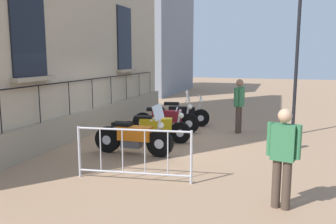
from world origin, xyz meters
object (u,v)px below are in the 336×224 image
object	(u,v)px
motorcycle_yellow	(155,128)
lamppost	(298,46)
bollard	(283,132)
crowd_barrier	(134,153)
pedestrian_standing	(283,153)
motorcycle_maroon	(166,119)
motorcycle_orange	(134,137)
pedestrian_walking	(239,103)
motorcycle_black	(181,115)

from	to	relation	value
motorcycle_yellow	lamppost	distance (m)	4.97
motorcycle_yellow	bollard	xyz separation A→B (m)	(3.44, 0.13, 0.11)
crowd_barrier	pedestrian_standing	size ratio (longest dim) A/B	1.41
motorcycle_maroon	crowd_barrier	bearing A→B (deg)	-80.20
motorcycle_orange	pedestrian_walking	bearing A→B (deg)	56.90
motorcycle_orange	motorcycle_maroon	world-z (taller)	motorcycle_maroon
motorcycle_orange	bollard	bearing A→B (deg)	22.22
motorcycle_black	lamppost	xyz separation A→B (m)	(3.72, -0.27, 2.33)
motorcycle_orange	pedestrian_walking	distance (m)	4.02
motorcycle_maroon	bollard	world-z (taller)	motorcycle_maroon
motorcycle_orange	lamppost	bearing A→B (deg)	43.07
motorcycle_black	lamppost	world-z (taller)	lamppost
motorcycle_yellow	motorcycle_maroon	world-z (taller)	motorcycle_maroon
motorcycle_yellow	pedestrian_standing	size ratio (longest dim) A/B	1.26
bollard	pedestrian_walking	size ratio (longest dim) A/B	0.60
motorcycle_black	pedestrian_walking	bearing A→B (deg)	-13.91
motorcycle_black	motorcycle_yellow	bearing A→B (deg)	-90.98
motorcycle_orange	motorcycle_black	distance (m)	3.85
crowd_barrier	lamppost	bearing A→B (deg)	59.58
bollard	pedestrian_walking	bearing A→B (deg)	125.10
pedestrian_walking	motorcycle_yellow	bearing A→B (deg)	-136.06
motorcycle_orange	lamppost	distance (m)	5.72
motorcycle_yellow	crowd_barrier	world-z (taller)	crowd_barrier
motorcycle_yellow	pedestrian_standing	xyz separation A→B (m)	(3.43, -3.44, 0.51)
motorcycle_yellow	crowd_barrier	size ratio (longest dim) A/B	0.89
motorcycle_orange	crowd_barrier	world-z (taller)	motorcycle_orange
lamppost	pedestrian_standing	xyz separation A→B (m)	(-0.33, -5.71, -1.82)
motorcycle_yellow	pedestrian_standing	distance (m)	4.88
pedestrian_walking	motorcycle_orange	bearing A→B (deg)	-123.10
pedestrian_standing	pedestrian_walking	world-z (taller)	pedestrian_walking
motorcycle_black	lamppost	bearing A→B (deg)	-4.16
crowd_barrier	pedestrian_walking	xyz separation A→B (m)	(1.44, 5.03, 0.41)
motorcycle_orange	crowd_barrier	xyz separation A→B (m)	(0.73, -1.70, 0.13)
motorcycle_maroon	motorcycle_black	bearing A→B (deg)	84.85
motorcycle_black	bollard	bearing A→B (deg)	-35.35
bollard	pedestrian_standing	world-z (taller)	pedestrian_standing
lamppost	motorcycle_maroon	bearing A→B (deg)	-165.23
lamppost	crowd_barrier	bearing A→B (deg)	-120.42
motorcycle_maroon	lamppost	bearing A→B (deg)	14.77
motorcycle_yellow	crowd_barrier	xyz separation A→B (m)	(0.66, -3.00, 0.16)
crowd_barrier	pedestrian_standing	distance (m)	2.82
motorcycle_orange	crowd_barrier	bearing A→B (deg)	-66.70
motorcycle_yellow	pedestrian_walking	size ratio (longest dim) A/B	1.19
motorcycle_yellow	motorcycle_black	world-z (taller)	motorcycle_black
motorcycle_orange	bollard	world-z (taller)	motorcycle_orange
motorcycle_black	pedestrian_walking	world-z (taller)	pedestrian_walking
pedestrian_walking	crowd_barrier	bearing A→B (deg)	-106.01
motorcycle_maroon	crowd_barrier	distance (m)	4.33
lamppost	crowd_barrier	xyz separation A→B (m)	(-3.10, -5.27, -2.17)
crowd_barrier	pedestrian_walking	distance (m)	5.25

